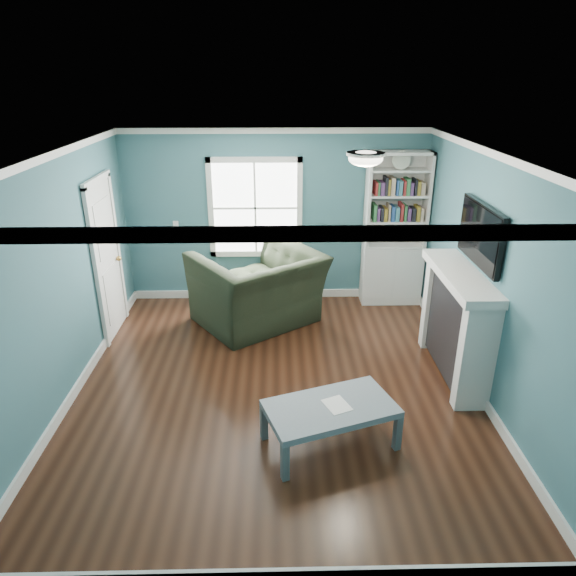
{
  "coord_description": "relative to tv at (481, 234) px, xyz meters",
  "views": [
    {
      "loc": [
        0.02,
        -5.02,
        3.33
      ],
      "look_at": [
        0.14,
        0.4,
        1.04
      ],
      "focal_mm": 32.0,
      "sensor_mm": 36.0,
      "label": 1
    }
  ],
  "objects": [
    {
      "name": "window",
      "position": [
        -2.5,
        2.29,
        -0.27
      ],
      "size": [
        1.4,
        0.06,
        1.5
      ],
      "color": "white",
      "rests_on": "room_walls"
    },
    {
      "name": "bookshelf",
      "position": [
        -0.43,
        2.1,
        -0.8
      ],
      "size": [
        0.9,
        0.35,
        2.31
      ],
      "color": "silver",
      "rests_on": "ground"
    },
    {
      "name": "door",
      "position": [
        -4.42,
        1.2,
        -0.65
      ],
      "size": [
        0.12,
        0.98,
        2.17
      ],
      "color": "silver",
      "rests_on": "ground"
    },
    {
      "name": "ceiling_fixture",
      "position": [
        -1.3,
        -0.1,
        0.82
      ],
      "size": [
        0.38,
        0.38,
        0.15
      ],
      "color": "white",
      "rests_on": "room_walls"
    },
    {
      "name": "fireplace",
      "position": [
        -0.12,
        0.0,
        -1.09
      ],
      "size": [
        0.44,
        1.58,
        1.3
      ],
      "color": "black",
      "rests_on": "ground"
    },
    {
      "name": "trim",
      "position": [
        -2.2,
        -0.2,
        -0.49
      ],
      "size": [
        4.5,
        5.0,
        2.6
      ],
      "color": "white",
      "rests_on": "ground"
    },
    {
      "name": "light_switch",
      "position": [
        -3.7,
        2.28,
        -0.52
      ],
      "size": [
        0.08,
        0.01,
        0.12
      ],
      "primitive_type": "cube",
      "color": "white",
      "rests_on": "room_walls"
    },
    {
      "name": "coffee_table",
      "position": [
        -1.69,
        -1.23,
        -1.35
      ],
      "size": [
        1.35,
        1.01,
        0.44
      ],
      "rotation": [
        0.0,
        0.0,
        0.34
      ],
      "color": "#4A5459",
      "rests_on": "ground"
    },
    {
      "name": "paper_sheet",
      "position": [
        -1.63,
        -1.22,
        -1.29
      ],
      "size": [
        0.3,
        0.32,
        0.0
      ],
      "primitive_type": "cube",
      "rotation": [
        0.0,
        0.0,
        0.41
      ],
      "color": "white",
      "rests_on": "coffee_table"
    },
    {
      "name": "room_walls",
      "position": [
        -2.2,
        -0.2,
        -0.14
      ],
      "size": [
        5.0,
        5.0,
        5.0
      ],
      "color": "#396B77",
      "rests_on": "ground"
    },
    {
      "name": "recliner",
      "position": [
        -2.45,
        1.4,
        -1.03
      ],
      "size": [
        1.89,
        1.76,
        1.39
      ],
      "primitive_type": "imported",
      "rotation": [
        0.0,
        0.0,
        -2.52
      ],
      "color": "black",
      "rests_on": "ground"
    },
    {
      "name": "floor",
      "position": [
        -2.2,
        -0.2,
        -1.72
      ],
      "size": [
        5.0,
        5.0,
        0.0
      ],
      "primitive_type": "plane",
      "color": "black",
      "rests_on": "ground"
    },
    {
      "name": "tv",
      "position": [
        0.0,
        0.0,
        0.0
      ],
      "size": [
        0.06,
        1.1,
        0.65
      ],
      "primitive_type": "cube",
      "color": "black",
      "rests_on": "fireplace"
    }
  ]
}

